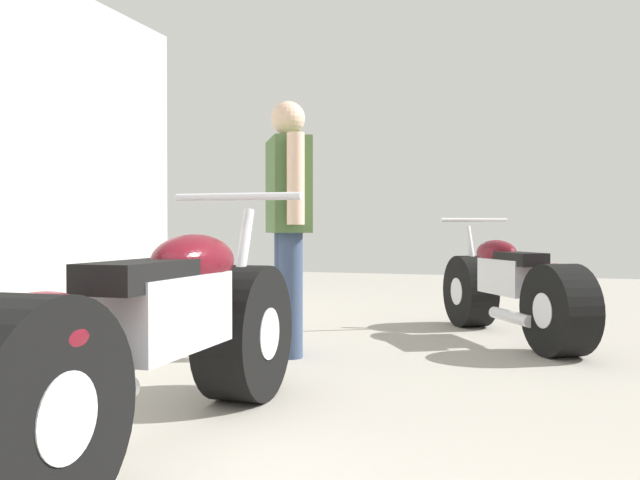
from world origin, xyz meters
The scene contains 4 objects.
ground_plane centered at (0.00, 3.06, 0.00)m, with size 16.09×16.09×0.00m, color #9E998E.
motorcycle_maroon_cruiser centered at (-0.33, 1.56, 0.39)m, with size 0.61×2.05×0.95m.
motorcycle_black_naked centered at (0.73, 4.42, 0.36)m, with size 1.16×1.74×0.88m.
mechanic_in_blue centered at (-0.57, 3.40, 0.90)m, with size 0.42×0.60×1.59m.
Camera 1 is at (0.96, -0.47, 0.79)m, focal length 37.20 mm.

